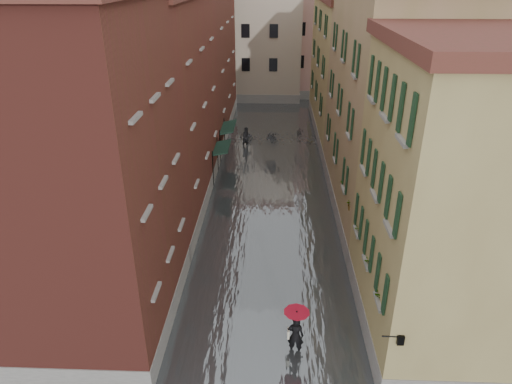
# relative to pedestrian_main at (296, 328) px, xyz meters

# --- Properties ---
(ground) EXTENTS (120.00, 120.00, 0.00)m
(ground) POSITION_rel_pedestrian_main_xyz_m (-1.14, 3.73, -1.26)
(ground) COLOR #565759
(ground) RESTS_ON ground
(floodwater) EXTENTS (10.00, 60.00, 0.20)m
(floodwater) POSITION_rel_pedestrian_main_xyz_m (-1.14, 16.73, -1.16)
(floodwater) COLOR #51565A
(floodwater) RESTS_ON ground
(building_left_near) EXTENTS (6.00, 8.00, 13.00)m
(building_left_near) POSITION_rel_pedestrian_main_xyz_m (-8.14, 1.73, 5.24)
(building_left_near) COLOR maroon
(building_left_near) RESTS_ON ground
(building_left_mid) EXTENTS (6.00, 14.00, 12.50)m
(building_left_mid) POSITION_rel_pedestrian_main_xyz_m (-8.14, 12.73, 4.99)
(building_left_mid) COLOR #5B1F1D
(building_left_mid) RESTS_ON ground
(building_left_far) EXTENTS (6.00, 16.00, 14.00)m
(building_left_far) POSITION_rel_pedestrian_main_xyz_m (-8.14, 27.73, 5.74)
(building_left_far) COLOR maroon
(building_left_far) RESTS_ON ground
(building_right_near) EXTENTS (6.00, 8.00, 11.50)m
(building_right_near) POSITION_rel_pedestrian_main_xyz_m (5.86, 1.73, 4.49)
(building_right_near) COLOR olive
(building_right_near) RESTS_ON ground
(building_right_mid) EXTENTS (6.00, 14.00, 13.00)m
(building_right_mid) POSITION_rel_pedestrian_main_xyz_m (5.86, 12.73, 5.24)
(building_right_mid) COLOR #A38263
(building_right_mid) RESTS_ON ground
(building_right_far) EXTENTS (6.00, 16.00, 11.50)m
(building_right_far) POSITION_rel_pedestrian_main_xyz_m (5.86, 27.73, 4.49)
(building_right_far) COLOR olive
(building_right_far) RESTS_ON ground
(building_end_cream) EXTENTS (12.00, 9.00, 13.00)m
(building_end_cream) POSITION_rel_pedestrian_main_xyz_m (-4.14, 41.73, 5.24)
(building_end_cream) COLOR #B6AB90
(building_end_cream) RESTS_ON ground
(building_end_pink) EXTENTS (10.00, 9.00, 12.00)m
(building_end_pink) POSITION_rel_pedestrian_main_xyz_m (4.86, 43.73, 4.74)
(building_end_pink) COLOR tan
(building_end_pink) RESTS_ON ground
(awning_near) EXTENTS (1.09, 2.84, 2.80)m
(awning_near) POSITION_rel_pedestrian_main_xyz_m (-4.63, 16.44, 1.20)
(awning_near) COLOR black
(awning_near) RESTS_ON ground
(awning_far) EXTENTS (1.09, 3.32, 2.80)m
(awning_far) POSITION_rel_pedestrian_main_xyz_m (-4.63, 21.10, 1.21)
(awning_far) COLOR black
(awning_far) RESTS_ON ground
(wall_lantern) EXTENTS (0.71, 0.22, 0.35)m
(wall_lantern) POSITION_rel_pedestrian_main_xyz_m (3.19, -2.27, 1.74)
(wall_lantern) COLOR black
(wall_lantern) RESTS_ON ground
(window_planters) EXTENTS (0.59, 10.48, 0.84)m
(window_planters) POSITION_rel_pedestrian_main_xyz_m (2.98, 4.27, 2.25)
(window_planters) COLOR brown
(window_planters) RESTS_ON ground
(pedestrian_main) EXTENTS (1.01, 1.01, 2.06)m
(pedestrian_main) POSITION_rel_pedestrian_main_xyz_m (0.00, 0.00, 0.00)
(pedestrian_main) COLOR black
(pedestrian_main) RESTS_ON ground
(pedestrian_far) EXTENTS (1.04, 0.94, 1.77)m
(pedestrian_far) POSITION_rel_pedestrian_main_xyz_m (-3.28, 23.41, -0.38)
(pedestrian_far) COLOR black
(pedestrian_far) RESTS_ON ground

